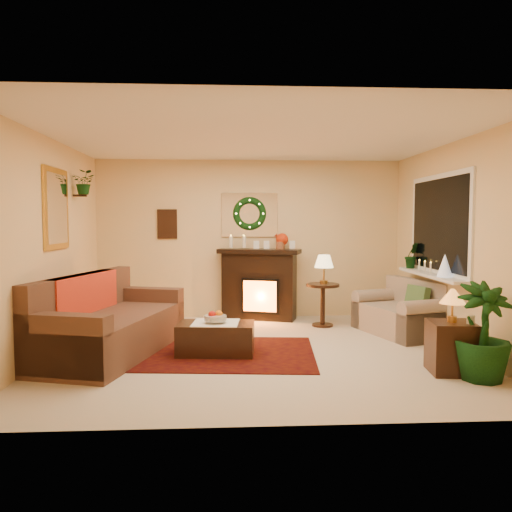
{
  "coord_description": "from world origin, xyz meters",
  "views": [
    {
      "loc": [
        -0.36,
        -6.02,
        1.6
      ],
      "look_at": [
        0.0,
        0.35,
        1.15
      ],
      "focal_mm": 35.0,
      "sensor_mm": 36.0,
      "label": 1
    }
  ],
  "objects": [
    {
      "name": "mantel_candle_b",
      "position": [
        -0.1,
        2.04,
        1.26
      ],
      "size": [
        0.06,
        0.06,
        0.18
      ],
      "primitive_type": "cylinder",
      "color": "white",
      "rests_on": "fireplace"
    },
    {
      "name": "mantel_mirror",
      "position": [
        0.0,
        2.23,
        1.7
      ],
      "size": [
        0.92,
        0.02,
        0.72
      ],
      "primitive_type": "cube",
      "color": "white",
      "rests_on": "wall_back"
    },
    {
      "name": "lamp_cream",
      "position": [
        1.1,
        1.46,
        0.88
      ],
      "size": [
        0.29,
        0.29,
        0.44
      ],
      "primitive_type": "cone",
      "color": "#F3D68F",
      "rests_on": "side_table_round"
    },
    {
      "name": "end_table_square",
      "position": [
        1.98,
        -0.98,
        0.27
      ],
      "size": [
        0.49,
        0.49,
        0.54
      ],
      "primitive_type": "cube",
      "rotation": [
        0.0,
        0.0,
        -0.11
      ],
      "color": "#361A0D",
      "rests_on": "floor"
    },
    {
      "name": "wall_right",
      "position": [
        2.5,
        0.0,
        1.3
      ],
      "size": [
        4.5,
        4.5,
        0.0
      ],
      "primitive_type": "plane",
      "color": "#EFD88C",
      "rests_on": "ground"
    },
    {
      "name": "fruit_bowl",
      "position": [
        -0.51,
        -0.16,
        0.45
      ],
      "size": [
        0.27,
        0.27,
        0.06
      ],
      "primitive_type": "cylinder",
      "color": "beige",
      "rests_on": "coffee_table"
    },
    {
      "name": "red_throw",
      "position": [
        -1.8,
        0.1,
        0.46
      ],
      "size": [
        0.82,
        1.33,
        0.02
      ],
      "primitive_type": "cube",
      "color": "#DA0003",
      "rests_on": "sofa"
    },
    {
      "name": "window_glass",
      "position": [
        2.47,
        0.55,
        1.55
      ],
      "size": [
        0.02,
        1.7,
        1.22
      ],
      "primitive_type": "cube",
      "color": "black",
      "rests_on": "wall_right"
    },
    {
      "name": "gold_mirror",
      "position": [
        -2.48,
        0.3,
        1.75
      ],
      "size": [
        0.03,
        0.84,
        1.0
      ],
      "primitive_type": "cube",
      "color": "gold",
      "rests_on": "wall_left"
    },
    {
      "name": "wreath",
      "position": [
        0.0,
        2.19,
        1.72
      ],
      "size": [
        0.55,
        0.11,
        0.55
      ],
      "primitive_type": "torus",
      "rotation": [
        1.57,
        0.0,
        0.0
      ],
      "color": "#194719",
      "rests_on": "wall_back"
    },
    {
      "name": "floor",
      "position": [
        0.0,
        0.0,
        0.0
      ],
      "size": [
        5.0,
        5.0,
        0.0
      ],
      "primitive_type": "plane",
      "color": "beige",
      "rests_on": "ground"
    },
    {
      "name": "wall_left",
      "position": [
        -2.5,
        0.0,
        1.3
      ],
      "size": [
        4.5,
        4.5,
        0.0
      ],
      "primitive_type": "plane",
      "color": "#EFD88C",
      "rests_on": "ground"
    },
    {
      "name": "loveseat",
      "position": [
        2.06,
        0.83,
        0.42
      ],
      "size": [
        1.12,
        1.49,
        0.76
      ],
      "primitive_type": "cube",
      "rotation": [
        0.0,
        0.0,
        0.3
      ],
      "color": "tan",
      "rests_on": "floor"
    },
    {
      "name": "wall_front",
      "position": [
        0.0,
        -2.25,
        1.3
      ],
      "size": [
        5.0,
        5.0,
        0.0
      ],
      "primitive_type": "plane",
      "color": "#EFD88C",
      "rests_on": "ground"
    },
    {
      "name": "side_table_round",
      "position": [
        1.08,
        1.42,
        0.33
      ],
      "size": [
        0.65,
        0.65,
        0.65
      ],
      "primitive_type": "cylinder",
      "rotation": [
        0.0,
        0.0,
        0.37
      ],
      "color": "#552C1C",
      "rests_on": "floor"
    },
    {
      "name": "hanging_plant",
      "position": [
        -2.34,
        1.05,
        1.97
      ],
      "size": [
        0.33,
        0.28,
        0.36
      ],
      "primitive_type": "imported",
      "color": "#194719",
      "rests_on": "wall_left"
    },
    {
      "name": "mini_tree",
      "position": [
        2.38,
        0.12,
        1.04
      ],
      "size": [
        0.19,
        0.19,
        0.29
      ],
      "primitive_type": "cone",
      "color": "silver",
      "rests_on": "window_sill"
    },
    {
      "name": "lamp_tiffany",
      "position": [
        1.99,
        -0.98,
        0.74
      ],
      "size": [
        0.27,
        0.27,
        0.39
      ],
      "primitive_type": "cone",
      "color": "orange",
      "rests_on": "end_table_square"
    },
    {
      "name": "window_sill",
      "position": [
        2.38,
        0.55,
        0.87
      ],
      "size": [
        0.22,
        1.86,
        0.04
      ],
      "primitive_type": "cube",
      "color": "white",
      "rests_on": "wall_right"
    },
    {
      "name": "area_rug",
      "position": [
        -0.43,
        -0.08,
        0.01
      ],
      "size": [
        2.33,
        1.83,
        0.01
      ],
      "primitive_type": "cube",
      "rotation": [
        0.0,
        0.0,
        -0.09
      ],
      "color": "#450911",
      "rests_on": "floor"
    },
    {
      "name": "wall_art",
      "position": [
        -1.35,
        2.23,
        1.55
      ],
      "size": [
        0.32,
        0.03,
        0.48
      ],
      "primitive_type": "cube",
      "color": "#381E11",
      "rests_on": "wall_back"
    },
    {
      "name": "fireplace",
      "position": [
        0.15,
        2.04,
        0.55
      ],
      "size": [
        1.23,
        0.71,
        1.07
      ],
      "primitive_type": "cube",
      "rotation": [
        0.0,
        0.0,
        -0.31
      ],
      "color": "black",
      "rests_on": "floor"
    },
    {
      "name": "floor_palm",
      "position": [
        2.18,
        -1.24,
        0.45
      ],
      "size": [
        1.82,
        1.82,
        2.96
      ],
      "primitive_type": "imported",
      "rotation": [
        0.0,
        0.0,
        0.1
      ],
      "color": "#214D26",
      "rests_on": "floor"
    },
    {
      "name": "sofa",
      "position": [
        -1.74,
        -0.04,
        0.43
      ],
      "size": [
        1.53,
        2.4,
        0.96
      ],
      "primitive_type": "cube",
      "rotation": [
        0.0,
        0.0,
        -0.27
      ],
      "color": "brown",
      "rests_on": "floor"
    },
    {
      "name": "coffee_table",
      "position": [
        -0.51,
        -0.12,
        0.21
      ],
      "size": [
        0.95,
        0.58,
        0.38
      ],
      "primitive_type": "cube",
      "rotation": [
        0.0,
        0.0,
        -0.1
      ],
      "color": "black",
      "rests_on": "floor"
    },
    {
      "name": "window_frame",
      "position": [
        2.48,
        0.55,
        1.55
      ],
      "size": [
        0.03,
        1.86,
        1.36
      ],
      "primitive_type": "cube",
      "color": "white",
      "rests_on": "wall_right"
    },
    {
      "name": "wall_back",
      "position": [
        0.0,
        2.25,
        1.3
      ],
      "size": [
        5.0,
        5.0,
        0.0
      ],
      "primitive_type": "plane",
      "color": "#EFD88C",
      "rests_on": "ground"
    },
    {
      "name": "ceiling",
      "position": [
        0.0,
        0.0,
        2.6
      ],
      "size": [
        5.0,
        5.0,
        0.0
      ],
      "primitive_type": "plane",
      "color": "white",
      "rests_on": "ground"
    },
    {
      "name": "sill_plant",
      "position": [
        2.4,
        1.28,
        1.08
      ],
      "size": [
        0.28,
        0.22,
        0.51
      ],
      "primitive_type": "imported",
      "color": "#234920",
      "rests_on": "window_sill"
    },
    {
      "name": "mantel_candle_a",
      "position": [
        -0.31,
        2.05,
        1.26
      ],
      "size": [
        0.06,
        0.06,
        0.18
      ],
      "primitive_type": "cylinder",
      "color": "beige",
      "rests_on": "fireplace"
    },
    {
      "name": "poinsettia",
      "position": [
        0.52,
        2.05,
        1.3
      ],
      "size": [
        0.2,
        0.2,
        0.2
      ],
      "primitive_type": "sphere",
      "color": "red",
      "rests_on": "fireplace"
    }
  ]
}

